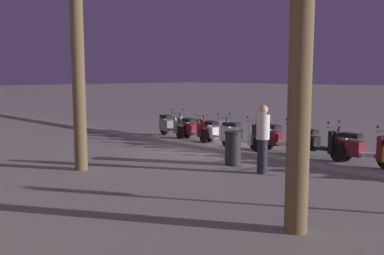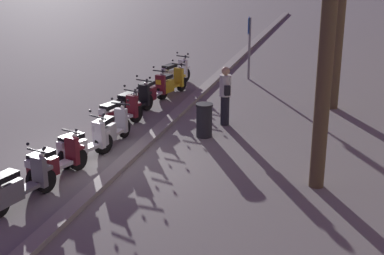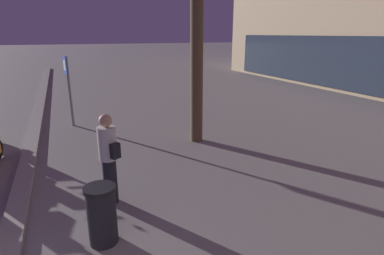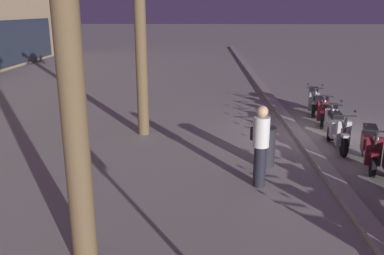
{
  "view_description": "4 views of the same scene",
  "coord_description": "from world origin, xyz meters",
  "px_view_note": "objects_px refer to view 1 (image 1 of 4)",
  "views": [
    {
      "loc": [
        -9.62,
        10.98,
        2.47
      ],
      "look_at": [
        -0.62,
        1.74,
        0.88
      ],
      "focal_mm": 39.29,
      "sensor_mm": 36.0,
      "label": 1
    },
    {
      "loc": [
        11.93,
        5.84,
        5.26
      ],
      "look_at": [
        -0.38,
        2.18,
        0.94
      ],
      "focal_mm": 52.78,
      "sensor_mm": 36.0,
      "label": 2
    },
    {
      "loc": [
        1.97,
        1.6,
        3.13
      ],
      "look_at": [
        -4.12,
        4.14,
        1.13
      ],
      "focal_mm": 29.24,
      "sensor_mm": 36.0,
      "label": 3
    },
    {
      "loc": [
        -11.55,
        3.46,
        3.6
      ],
      "look_at": [
        -3.58,
        3.66,
        1.28
      ],
      "focal_mm": 37.8,
      "sensor_mm": 36.0,
      "label": 4
    }
  ],
  "objects_px": {
    "scooter_maroon_mid_rear": "(193,129)",
    "palm_tree_far_corner": "(76,16)",
    "scooter_silver_far_back": "(238,135)",
    "litter_bin": "(233,148)",
    "scooter_black_second_in_line": "(316,143)",
    "scooter_maroon_mid_centre": "(360,148)",
    "scooter_grey_lead_nearest": "(170,125)",
    "pedestrian_window_shopping": "(262,137)",
    "scooter_white_last_in_row": "(216,132)",
    "scooter_maroon_gap_after_mid": "(278,138)"
  },
  "relations": [
    {
      "from": "scooter_black_second_in_line",
      "to": "scooter_silver_far_back",
      "type": "distance_m",
      "value": 2.67
    },
    {
      "from": "palm_tree_far_corner",
      "to": "pedestrian_window_shopping",
      "type": "relative_size",
      "value": 3.05
    },
    {
      "from": "scooter_black_second_in_line",
      "to": "scooter_maroon_mid_rear",
      "type": "distance_m",
      "value": 5.07
    },
    {
      "from": "scooter_grey_lead_nearest",
      "to": "palm_tree_far_corner",
      "type": "height_order",
      "value": "palm_tree_far_corner"
    },
    {
      "from": "scooter_maroon_gap_after_mid",
      "to": "pedestrian_window_shopping",
      "type": "xyz_separation_m",
      "value": [
        -1.34,
        2.83,
        0.47
      ]
    },
    {
      "from": "scooter_silver_far_back",
      "to": "scooter_grey_lead_nearest",
      "type": "height_order",
      "value": "same"
    },
    {
      "from": "scooter_maroon_mid_centre",
      "to": "palm_tree_far_corner",
      "type": "distance_m",
      "value": 8.42
    },
    {
      "from": "scooter_silver_far_back",
      "to": "litter_bin",
      "type": "xyz_separation_m",
      "value": [
        -1.49,
        2.16,
        0.02
      ]
    },
    {
      "from": "scooter_maroon_mid_rear",
      "to": "palm_tree_far_corner",
      "type": "xyz_separation_m",
      "value": [
        -1.43,
        5.75,
        3.52
      ]
    },
    {
      "from": "scooter_black_second_in_line",
      "to": "scooter_maroon_gap_after_mid",
      "type": "distance_m",
      "value": 1.29
    },
    {
      "from": "scooter_white_last_in_row",
      "to": "pedestrian_window_shopping",
      "type": "height_order",
      "value": "pedestrian_window_shopping"
    },
    {
      "from": "scooter_black_second_in_line",
      "to": "scooter_silver_far_back",
      "type": "relative_size",
      "value": 1.0
    },
    {
      "from": "scooter_white_last_in_row",
      "to": "scooter_maroon_mid_rear",
      "type": "bearing_deg",
      "value": -4.34
    },
    {
      "from": "scooter_maroon_mid_centre",
      "to": "scooter_maroon_mid_rear",
      "type": "xyz_separation_m",
      "value": [
        6.45,
        0.03,
        -0.02
      ]
    },
    {
      "from": "scooter_maroon_mid_rear",
      "to": "pedestrian_window_shopping",
      "type": "relative_size",
      "value": 1.02
    },
    {
      "from": "scooter_maroon_gap_after_mid",
      "to": "scooter_silver_far_back",
      "type": "height_order",
      "value": "same"
    },
    {
      "from": "scooter_maroon_gap_after_mid",
      "to": "scooter_maroon_mid_rear",
      "type": "xyz_separation_m",
      "value": [
        3.77,
        0.05,
        -0.02
      ]
    },
    {
      "from": "scooter_maroon_gap_after_mid",
      "to": "pedestrian_window_shopping",
      "type": "distance_m",
      "value": 3.16
    },
    {
      "from": "scooter_white_last_in_row",
      "to": "palm_tree_far_corner",
      "type": "distance_m",
      "value": 6.67
    },
    {
      "from": "scooter_maroon_gap_after_mid",
      "to": "scooter_black_second_in_line",
      "type": "bearing_deg",
      "value": -177.27
    },
    {
      "from": "scooter_maroon_mid_centre",
      "to": "scooter_grey_lead_nearest",
      "type": "bearing_deg",
      "value": -0.07
    },
    {
      "from": "scooter_maroon_mid_centre",
      "to": "litter_bin",
      "type": "relative_size",
      "value": 1.93
    },
    {
      "from": "scooter_silver_far_back",
      "to": "palm_tree_far_corner",
      "type": "bearing_deg",
      "value": 79.6
    },
    {
      "from": "scooter_maroon_mid_centre",
      "to": "scooter_grey_lead_nearest",
      "type": "distance_m",
      "value": 7.82
    },
    {
      "from": "litter_bin",
      "to": "scooter_maroon_mid_centre",
      "type": "bearing_deg",
      "value": -135.38
    },
    {
      "from": "scooter_silver_far_back",
      "to": "pedestrian_window_shopping",
      "type": "xyz_separation_m",
      "value": [
        -2.68,
        2.47,
        0.47
      ]
    },
    {
      "from": "scooter_silver_far_back",
      "to": "palm_tree_far_corner",
      "type": "xyz_separation_m",
      "value": [
        1.0,
        5.44,
        3.5
      ]
    },
    {
      "from": "scooter_black_second_in_line",
      "to": "scooter_grey_lead_nearest",
      "type": "xyz_separation_m",
      "value": [
        6.43,
        0.08,
        0.01
      ]
    },
    {
      "from": "scooter_black_second_in_line",
      "to": "scooter_maroon_mid_rear",
      "type": "height_order",
      "value": "scooter_black_second_in_line"
    },
    {
      "from": "scooter_black_second_in_line",
      "to": "scooter_grey_lead_nearest",
      "type": "distance_m",
      "value": 6.43
    },
    {
      "from": "scooter_silver_far_back",
      "to": "litter_bin",
      "type": "distance_m",
      "value": 2.62
    },
    {
      "from": "scooter_white_last_in_row",
      "to": "pedestrian_window_shopping",
      "type": "relative_size",
      "value": 0.99
    },
    {
      "from": "scooter_maroon_mid_centre",
      "to": "scooter_maroon_gap_after_mid",
      "type": "relative_size",
      "value": 1.01
    },
    {
      "from": "scooter_maroon_gap_after_mid",
      "to": "scooter_silver_far_back",
      "type": "relative_size",
      "value": 1.0
    },
    {
      "from": "scooter_maroon_mid_centre",
      "to": "scooter_white_last_in_row",
      "type": "distance_m",
      "value": 5.23
    },
    {
      "from": "scooter_maroon_mid_centre",
      "to": "scooter_maroon_gap_after_mid",
      "type": "bearing_deg",
      "value": -0.5
    },
    {
      "from": "scooter_grey_lead_nearest",
      "to": "scooter_maroon_mid_centre",
      "type": "bearing_deg",
      "value": 179.93
    },
    {
      "from": "scooter_black_second_in_line",
      "to": "scooter_maroon_mid_centre",
      "type": "bearing_deg",
      "value": 176.48
    },
    {
      "from": "scooter_white_last_in_row",
      "to": "pedestrian_window_shopping",
      "type": "distance_m",
      "value": 4.75
    },
    {
      "from": "scooter_white_last_in_row",
      "to": "scooter_grey_lead_nearest",
      "type": "bearing_deg",
      "value": -2.87
    },
    {
      "from": "scooter_grey_lead_nearest",
      "to": "litter_bin",
      "type": "relative_size",
      "value": 1.93
    },
    {
      "from": "scooter_grey_lead_nearest",
      "to": "litter_bin",
      "type": "height_order",
      "value": "scooter_grey_lead_nearest"
    },
    {
      "from": "scooter_maroon_mid_rear",
      "to": "palm_tree_far_corner",
      "type": "bearing_deg",
      "value": 103.99
    },
    {
      "from": "pedestrian_window_shopping",
      "to": "palm_tree_far_corner",
      "type": "bearing_deg",
      "value": 38.96
    },
    {
      "from": "scooter_white_last_in_row",
      "to": "litter_bin",
      "type": "relative_size",
      "value": 1.82
    },
    {
      "from": "palm_tree_far_corner",
      "to": "scooter_maroon_mid_rear",
      "type": "bearing_deg",
      "value": -76.01
    },
    {
      "from": "scooter_black_second_in_line",
      "to": "litter_bin",
      "type": "bearing_deg",
      "value": 66.09
    },
    {
      "from": "scooter_maroon_gap_after_mid",
      "to": "scooter_silver_far_back",
      "type": "xyz_separation_m",
      "value": [
        1.34,
        0.36,
        0.0
      ]
    },
    {
      "from": "litter_bin",
      "to": "scooter_black_second_in_line",
      "type": "bearing_deg",
      "value": -113.91
    },
    {
      "from": "scooter_maroon_mid_rear",
      "to": "palm_tree_far_corner",
      "type": "relative_size",
      "value": 0.33
    }
  ]
}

